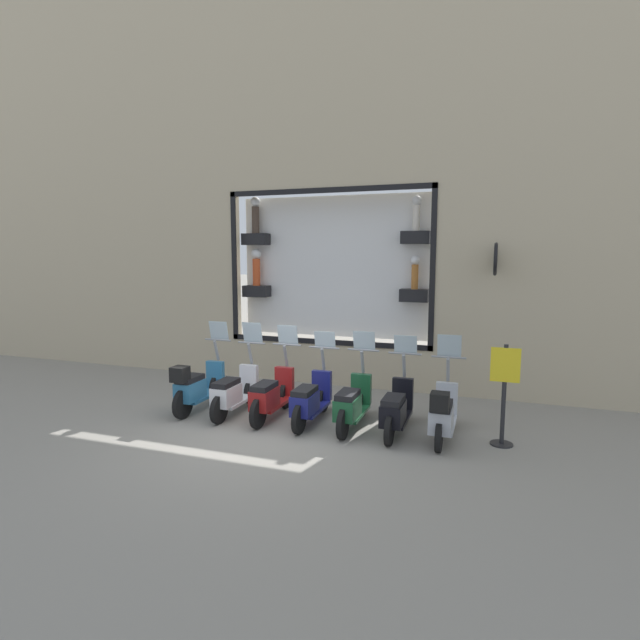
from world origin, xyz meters
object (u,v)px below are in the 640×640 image
at_px(scooter_silver_0, 443,413).
at_px(scooter_black_1, 396,409).
at_px(scooter_red_4, 271,396).
at_px(shop_sign_post, 504,392).
at_px(scooter_teal_6, 197,387).
at_px(scooter_navy_3, 310,400).
at_px(scooter_white_5, 234,392).
at_px(scooter_green_2, 352,404).

xyz_separation_m(scooter_silver_0, scooter_black_1, (0.06, 0.78, -0.03)).
height_order(scooter_silver_0, scooter_red_4, scooter_red_4).
bearing_deg(scooter_red_4, shop_sign_post, -89.19).
xyz_separation_m(scooter_silver_0, scooter_red_4, (0.07, 3.13, -0.02)).
bearing_deg(scooter_teal_6, scooter_black_1, -89.27).
height_order(scooter_navy_3, scooter_white_5, scooter_white_5).
bearing_deg(scooter_navy_3, scooter_white_5, 89.87).
xyz_separation_m(scooter_silver_0, scooter_green_2, (0.07, 1.56, -0.02)).
bearing_deg(shop_sign_post, scooter_teal_6, 91.15).
xyz_separation_m(scooter_silver_0, scooter_navy_3, (0.07, 2.35, -0.03)).
distance_m(scooter_navy_3, scooter_white_5, 1.56).
bearing_deg(shop_sign_post, scooter_black_1, 92.11).
relative_size(scooter_black_1, scooter_navy_3, 1.00).
bearing_deg(scooter_silver_0, scooter_white_5, 88.98).
bearing_deg(scooter_green_2, shop_sign_post, -88.63).
height_order(scooter_silver_0, scooter_black_1, scooter_silver_0).
distance_m(scooter_black_1, scooter_green_2, 0.78).
bearing_deg(scooter_red_4, scooter_silver_0, -91.30).
height_order(scooter_red_4, scooter_white_5, scooter_white_5).
height_order(scooter_green_2, scooter_navy_3, scooter_green_2).
bearing_deg(scooter_black_1, scooter_white_5, 89.91).
distance_m(scooter_green_2, scooter_white_5, 2.35).
bearing_deg(scooter_navy_3, scooter_teal_6, 91.25).
distance_m(scooter_silver_0, scooter_black_1, 0.79).
distance_m(scooter_green_2, shop_sign_post, 2.54).
height_order(scooter_silver_0, scooter_green_2, scooter_silver_0).
bearing_deg(scooter_green_2, scooter_white_5, 89.96).
height_order(scooter_silver_0, scooter_teal_6, scooter_teal_6).
bearing_deg(scooter_teal_6, scooter_red_4, -87.96).
distance_m(scooter_black_1, scooter_red_4, 2.35).
relative_size(scooter_navy_3, scooter_teal_6, 1.00).
height_order(scooter_black_1, scooter_teal_6, scooter_teal_6).
distance_m(scooter_green_2, scooter_navy_3, 0.78).
height_order(scooter_green_2, scooter_white_5, scooter_white_5).
distance_m(scooter_navy_3, shop_sign_post, 3.31).
xyz_separation_m(scooter_black_1, scooter_red_4, (0.01, 2.35, 0.02)).
xyz_separation_m(scooter_navy_3, scooter_teal_6, (-0.05, 2.35, 0.06)).
height_order(scooter_white_5, scooter_teal_6, scooter_white_5).
bearing_deg(scooter_navy_3, scooter_black_1, -90.06).
bearing_deg(scooter_navy_3, scooter_red_4, 89.67).
bearing_deg(scooter_green_2, scooter_red_4, 89.90).
bearing_deg(scooter_silver_0, scooter_black_1, 85.26).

